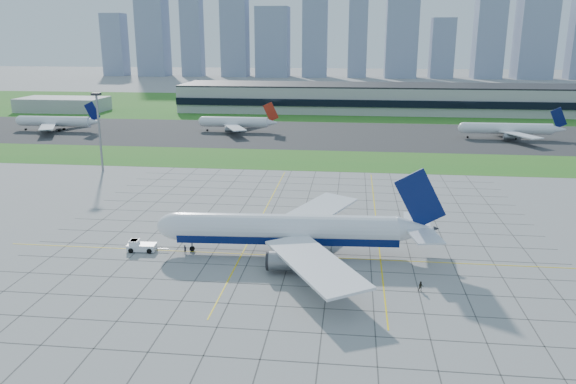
# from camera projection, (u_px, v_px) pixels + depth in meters

# --- Properties ---
(ground) EXTENTS (1400.00, 1400.00, 0.00)m
(ground) POSITION_uv_depth(u_px,v_px,m) (292.00, 252.00, 115.39)
(ground) COLOR #999994
(ground) RESTS_ON ground
(grass_median) EXTENTS (700.00, 35.00, 0.04)m
(grass_median) POSITION_uv_depth(u_px,v_px,m) (319.00, 160.00, 201.53)
(grass_median) COLOR #297421
(grass_median) RESTS_ON ground
(asphalt_taxiway) EXTENTS (700.00, 75.00, 0.04)m
(asphalt_taxiway) POSITION_uv_depth(u_px,v_px,m) (327.00, 135.00, 254.17)
(asphalt_taxiway) COLOR #383838
(asphalt_taxiway) RESTS_ON ground
(grass_far) EXTENTS (700.00, 145.00, 0.04)m
(grass_far) POSITION_uv_depth(u_px,v_px,m) (335.00, 106.00, 359.46)
(grass_far) COLOR #297421
(grass_far) RESTS_ON ground
(apron_markings) EXTENTS (120.00, 130.00, 0.03)m
(apron_markings) POSITION_uv_depth(u_px,v_px,m) (299.00, 234.00, 125.96)
(apron_markings) COLOR #474744
(apron_markings) RESTS_ON ground
(terminal) EXTENTS (260.00, 43.00, 15.80)m
(terminal) POSITION_uv_depth(u_px,v_px,m) (402.00, 98.00, 328.85)
(terminal) COLOR #B7B7B2
(terminal) RESTS_ON ground
(service_block) EXTENTS (50.00, 25.00, 8.00)m
(service_block) POSITION_uv_depth(u_px,v_px,m) (63.00, 104.00, 333.16)
(service_block) COLOR #B7B7B2
(service_block) RESTS_ON ground
(light_mast) EXTENTS (2.50, 2.50, 25.60)m
(light_mast) POSITION_uv_depth(u_px,v_px,m) (99.00, 122.00, 181.09)
(light_mast) COLOR gray
(light_mast) RESTS_ON ground
(city_skyline) EXTENTS (523.00, 32.40, 160.00)m
(city_skyline) POSITION_uv_depth(u_px,v_px,m) (337.00, 21.00, 598.28)
(city_skyline) COLOR #8492AD
(city_skyline) RESTS_ON ground
(airliner) EXTENTS (58.28, 58.94, 18.33)m
(airliner) POSITION_uv_depth(u_px,v_px,m) (290.00, 230.00, 113.56)
(airliner) COLOR white
(airliner) RESTS_ON ground
(pushback_tug) EXTENTS (8.53, 3.24, 2.36)m
(pushback_tug) POSITION_uv_depth(u_px,v_px,m) (141.00, 246.00, 115.92)
(pushback_tug) COLOR white
(pushback_tug) RESTS_ON ground
(crew_near) EXTENTS (0.64, 0.74, 1.72)m
(crew_near) POSITION_uv_depth(u_px,v_px,m) (185.00, 249.00, 114.76)
(crew_near) COLOR black
(crew_near) RESTS_ON ground
(crew_far) EXTENTS (0.99, 0.81, 1.88)m
(crew_far) POSITION_uv_depth(u_px,v_px,m) (421.00, 286.00, 97.45)
(crew_far) COLOR #2A261C
(crew_far) RESTS_ON ground
(distant_jet_0) EXTENTS (39.61, 42.66, 14.08)m
(distant_jet_0) POSITION_uv_depth(u_px,v_px,m) (56.00, 121.00, 263.20)
(distant_jet_0) COLOR white
(distant_jet_0) RESTS_ON ground
(distant_jet_1) EXTENTS (35.66, 42.66, 14.08)m
(distant_jet_1) POSITION_uv_depth(u_px,v_px,m) (236.00, 122.00, 261.02)
(distant_jet_1) COLOR white
(distant_jet_1) RESTS_ON ground
(distant_jet_2) EXTENTS (42.73, 42.66, 14.08)m
(distant_jet_2) POSITION_uv_depth(u_px,v_px,m) (509.00, 129.00, 242.34)
(distant_jet_2) COLOR white
(distant_jet_2) RESTS_ON ground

